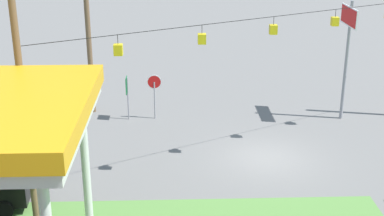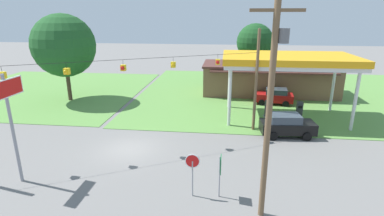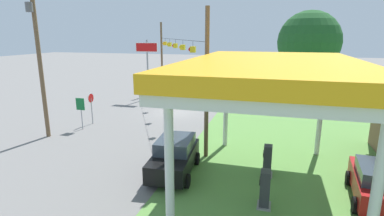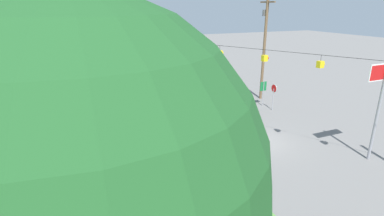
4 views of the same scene
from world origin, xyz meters
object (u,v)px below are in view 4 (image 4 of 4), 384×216
object	(u,v)px
gas_station_canopy	(105,50)
fuel_pump_far	(108,95)
utility_pole_main	(264,43)
route_sign	(263,89)
tree_west_verge	(91,175)
car_at_pumps_front	(157,93)
stop_sign_overhead	(382,88)
fuel_pump_near	(112,103)
stop_sign_roadside	(274,91)
car_at_pumps_rear	(58,104)

from	to	relation	value
gas_station_canopy	fuel_pump_far	xyz separation A→B (m)	(1.47, -0.00, -4.68)
fuel_pump_far	utility_pole_main	xyz separation A→B (m)	(-5.02, -15.04, 5.05)
route_sign	gas_station_canopy	bearing A→B (deg)	67.60
utility_pole_main	tree_west_verge	xyz separation A→B (m)	(-19.72, 18.46, 0.37)
fuel_pump_far	car_at_pumps_front	world-z (taller)	car_at_pumps_front
utility_pole_main	tree_west_verge	world-z (taller)	utility_pole_main
fuel_pump_far	tree_west_verge	distance (m)	25.55
fuel_pump_far	stop_sign_overhead	world-z (taller)	stop_sign_overhead
stop_sign_overhead	utility_pole_main	bearing A→B (deg)	-6.44
fuel_pump_near	car_at_pumps_front	bearing A→B (deg)	-78.48
fuel_pump_far	stop_sign_roadside	bearing A→B (deg)	-121.91
gas_station_canopy	car_at_pumps_front	world-z (taller)	gas_station_canopy
car_at_pumps_front	stop_sign_overhead	world-z (taller)	stop_sign_overhead
fuel_pump_far	stop_sign_roadside	xyz separation A→B (m)	(-8.62, -13.84, 1.04)
utility_pole_main	tree_west_verge	distance (m)	27.01
gas_station_canopy	utility_pole_main	world-z (taller)	utility_pole_main
car_at_pumps_front	route_sign	world-z (taller)	route_sign
car_at_pumps_front	car_at_pumps_rear	size ratio (longest dim) A/B	1.05
car_at_pumps_rear	stop_sign_overhead	distance (m)	25.18
route_sign	stop_sign_roadside	bearing A→B (deg)	-176.55
car_at_pumps_front	stop_sign_roadside	size ratio (longest dim) A/B	1.76
gas_station_canopy	tree_west_verge	size ratio (longest dim) A/B	1.22
gas_station_canopy	fuel_pump_far	bearing A→B (deg)	-0.06
fuel_pump_far	utility_pole_main	size ratio (longest dim) A/B	0.16
stop_sign_roadside	tree_west_verge	size ratio (longest dim) A/B	0.26
fuel_pump_near	stop_sign_overhead	xyz separation A→B (m)	(-15.88, -13.48, 3.88)
fuel_pump_far	car_at_pumps_rear	bearing A→B (deg)	110.10
car_at_pumps_front	stop_sign_roadside	xyz separation A→B (m)	(-6.61, -9.25, 0.86)
fuel_pump_far	route_sign	bearing A→B (deg)	-117.44
gas_station_canopy	car_at_pumps_rear	distance (m)	6.46
stop_sign_overhead	car_at_pumps_front	bearing A→B (deg)	27.88
fuel_pump_near	stop_sign_roadside	bearing A→B (deg)	-112.30
car_at_pumps_front	utility_pole_main	size ratio (longest dim) A/B	0.42
fuel_pump_near	car_at_pumps_rear	size ratio (longest dim) A/B	0.39
car_at_pumps_rear	stop_sign_overhead	size ratio (longest dim) A/B	0.65
stop_sign_roadside	car_at_pumps_front	bearing A→B (deg)	-125.55
stop_sign_overhead	route_sign	size ratio (longest dim) A/B	2.69
car_at_pumps_front	car_at_pumps_rear	world-z (taller)	car_at_pumps_front
car_at_pumps_rear	utility_pole_main	world-z (taller)	utility_pole_main
stop_sign_overhead	tree_west_verge	size ratio (longest dim) A/B	0.67
stop_sign_overhead	car_at_pumps_rear	bearing A→B (deg)	46.49
route_sign	tree_west_verge	bearing A→B (deg)	135.71
gas_station_canopy	route_sign	bearing A→B (deg)	-112.40
gas_station_canopy	stop_sign_roadside	world-z (taller)	gas_station_canopy
stop_sign_overhead	utility_pole_main	world-z (taller)	utility_pole_main
fuel_pump_near	fuel_pump_far	size ratio (longest dim) A/B	1.00
car_at_pumps_front	stop_sign_overhead	size ratio (longest dim) A/B	0.68
stop_sign_roadside	tree_west_verge	world-z (taller)	tree_west_verge
route_sign	fuel_pump_near	bearing A→B (deg)	73.02
tree_west_verge	fuel_pump_far	bearing A→B (deg)	-7.87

